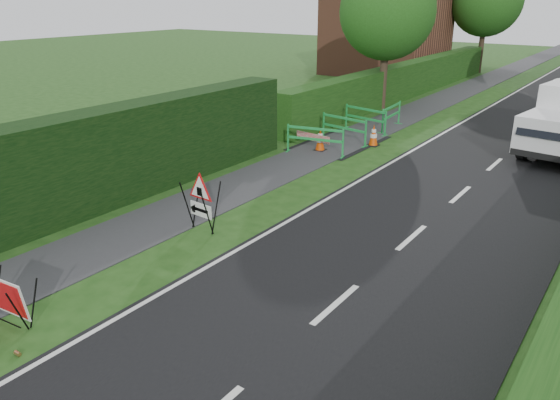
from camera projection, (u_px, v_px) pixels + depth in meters
The scene contains 18 objects.
ground at pixel (195, 288), 10.36m from camera, with size 120.00×120.00×0.00m, color #1C4213.
footpath at pixel (505, 73), 38.78m from camera, with size 2.00×90.00×0.02m, color #2D2D30.
hedge_west_near at pixel (41, 227), 13.04m from camera, with size 1.10×18.00×2.50m, color black.
hedge_west_far at pixel (406, 96), 29.90m from camera, with size 1.00×24.00×1.80m, color #14380F.
house_west at pixel (387, 30), 37.69m from camera, with size 7.50×7.40×7.88m.
tree_nw at pixel (387, 12), 25.04m from camera, with size 4.40×4.40×6.70m.
tree_fw at pixel (487, 1), 37.17m from camera, with size 4.80×4.80×7.24m.
red_rect_sign at pixel (5, 298), 9.10m from camera, with size 1.03×0.68×0.84m.
triangle_sign at pixel (199, 197), 12.54m from camera, with size 0.89×0.89×1.22m.
traffic_cone_3 at pixel (320, 140), 19.34m from camera, with size 0.38×0.38×0.79m.
traffic_cone_4 at pixel (374, 135), 19.96m from camera, with size 0.38×0.38×0.79m.
ped_barrier_0 at pixel (315, 137), 18.74m from camera, with size 2.09×0.78×1.00m.
ped_barrier_1 at pixel (344, 126), 20.33m from camera, with size 2.09×0.70×1.00m.
ped_barrier_2 at pixel (365, 117), 21.89m from camera, with size 2.09×0.79×1.00m.
ped_barrier_3 at pixel (391, 114), 22.40m from camera, with size 0.52×2.08×1.00m.
redwhite_plank at pixel (313, 149), 19.61m from camera, with size 1.50×0.04×0.25m, color red.
litter_can at pixel (18, 355), 8.42m from camera, with size 0.07×0.07×0.12m, color #BF7F4C.
hatchback_car at pixel (560, 88), 29.10m from camera, with size 1.27×3.16×1.08m, color silver.
Camera 1 is at (6.55, -6.52, 5.22)m, focal length 35.00 mm.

